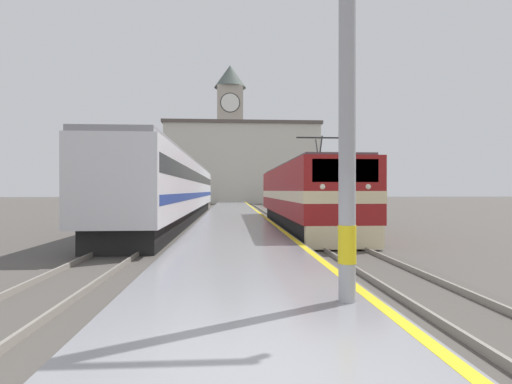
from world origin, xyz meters
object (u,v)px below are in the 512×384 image
object	(u,v)px
locomotive_train	(302,196)
catenary_mast	(352,68)
passenger_train	(179,189)
clock_tower	(230,128)

from	to	relation	value
locomotive_train	catenary_mast	bearing A→B (deg)	-97.50
locomotive_train	catenary_mast	xyz separation A→B (m)	(-2.04, -15.51, 2.24)
locomotive_train	passenger_train	bearing A→B (deg)	137.20
passenger_train	clock_tower	bearing A→B (deg)	85.82
locomotive_train	passenger_train	world-z (taller)	locomotive_train
passenger_train	clock_tower	world-z (taller)	clock_tower
locomotive_train	clock_tower	distance (m)	58.52
locomotive_train	catenary_mast	world-z (taller)	catenary_mast
catenary_mast	clock_tower	distance (m)	73.29
locomotive_train	clock_tower	xyz separation A→B (m)	(-3.96, 57.02, 12.57)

